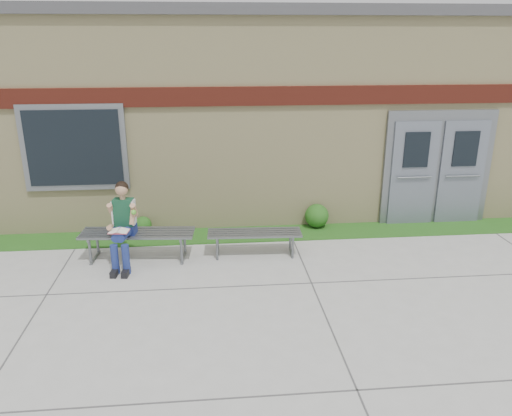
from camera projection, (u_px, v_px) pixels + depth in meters
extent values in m
plane|color=#9E9E99|center=(250.00, 302.00, 7.20)|extent=(80.00, 80.00, 0.00)
cube|color=#264312|center=(239.00, 235.00, 9.65)|extent=(16.00, 0.80, 0.02)
cube|color=beige|center=(230.00, 107.00, 12.20)|extent=(16.00, 6.00, 4.00)
cube|color=#3F3F42|center=(228.00, 16.00, 11.52)|extent=(16.20, 6.20, 0.20)
cube|color=maroon|center=(236.00, 96.00, 9.15)|extent=(16.00, 0.06, 0.35)
cube|color=slate|center=(74.00, 148.00, 9.17)|extent=(1.90, 0.08, 1.60)
cube|color=black|center=(74.00, 148.00, 9.13)|extent=(1.70, 0.04, 1.40)
cube|color=slate|center=(437.00, 168.00, 9.97)|extent=(2.20, 0.08, 2.30)
cube|color=slate|center=(413.00, 174.00, 9.91)|extent=(0.92, 0.06, 2.10)
cube|color=slate|center=(461.00, 173.00, 10.00)|extent=(0.92, 0.06, 2.10)
cube|color=slate|center=(137.00, 233.00, 8.47)|extent=(1.95, 0.68, 0.04)
cube|color=slate|center=(93.00, 249.00, 8.48)|extent=(0.09, 0.53, 0.44)
cube|color=slate|center=(183.00, 245.00, 8.62)|extent=(0.09, 0.53, 0.44)
cube|color=slate|center=(255.00, 233.00, 8.67)|extent=(1.64, 0.52, 0.03)
cube|color=slate|center=(217.00, 246.00, 8.68)|extent=(0.06, 0.45, 0.37)
cube|color=slate|center=(291.00, 243.00, 8.80)|extent=(0.06, 0.45, 0.37)
cube|color=navy|center=(126.00, 229.00, 8.37)|extent=(0.36, 0.28, 0.16)
cube|color=#0F3729|center=(124.00, 212.00, 8.25)|extent=(0.34, 0.23, 0.46)
sphere|color=tan|center=(122.00, 189.00, 8.11)|extent=(0.23, 0.23, 0.21)
sphere|color=black|center=(122.00, 188.00, 8.12)|extent=(0.24, 0.24, 0.22)
cylinder|color=navy|center=(116.00, 234.00, 8.12)|extent=(0.20, 0.43, 0.15)
cylinder|color=navy|center=(127.00, 234.00, 8.12)|extent=(0.20, 0.43, 0.15)
cylinder|color=navy|center=(115.00, 259.00, 8.01)|extent=(0.12, 0.12, 0.50)
cylinder|color=navy|center=(126.00, 259.00, 8.00)|extent=(0.12, 0.12, 0.50)
cube|color=black|center=(115.00, 272.00, 8.00)|extent=(0.13, 0.27, 0.10)
cube|color=black|center=(126.00, 273.00, 8.00)|extent=(0.13, 0.27, 0.10)
cylinder|color=tan|center=(111.00, 210.00, 8.18)|extent=(0.11, 0.23, 0.26)
cylinder|color=tan|center=(134.00, 210.00, 8.17)|extent=(0.11, 0.23, 0.26)
cube|color=white|center=(119.00, 231.00, 7.97)|extent=(0.33, 0.25, 0.01)
cube|color=#CB4C5C|center=(119.00, 231.00, 7.98)|extent=(0.33, 0.26, 0.01)
sphere|color=#57B430|center=(134.00, 212.00, 8.04)|extent=(0.08, 0.08, 0.08)
sphere|color=#264312|center=(143.00, 225.00, 9.66)|extent=(0.33, 0.33, 0.33)
sphere|color=#264312|center=(317.00, 216.00, 9.94)|extent=(0.47, 0.47, 0.47)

